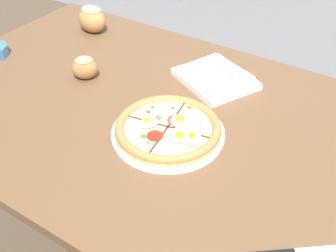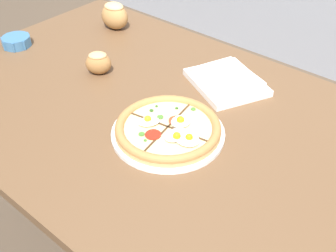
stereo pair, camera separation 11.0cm
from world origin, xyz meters
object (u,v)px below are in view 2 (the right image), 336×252
object	(u,v)px
ramekin_bowl	(16,41)
bread_piece_near	(98,63)
napkin_folded	(227,81)
bread_piece_mid	(115,15)
pizza	(168,129)
dining_table	(164,136)

from	to	relation	value
ramekin_bowl	bread_piece_near	size ratio (longest dim) A/B	1.03
bread_piece_near	napkin_folded	bearing A→B (deg)	30.12
bread_piece_mid	ramekin_bowl	bearing A→B (deg)	-116.24
ramekin_bowl	bread_piece_near	distance (m)	0.37
pizza	ramekin_bowl	distance (m)	0.74
dining_table	napkin_folded	world-z (taller)	napkin_folded
pizza	napkin_folded	bearing A→B (deg)	94.00
bread_piece_near	bread_piece_mid	distance (m)	0.34
ramekin_bowl	bread_piece_near	xyz separation A→B (m)	(0.37, 0.06, 0.02)
bread_piece_near	pizza	bearing A→B (deg)	-14.61
bread_piece_mid	dining_table	bearing A→B (deg)	-30.69
bread_piece_near	bread_piece_mid	bearing A→B (deg)	127.05
pizza	ramekin_bowl	bearing A→B (deg)	177.29
pizza	bread_piece_near	size ratio (longest dim) A/B	2.91
napkin_folded	bread_piece_mid	size ratio (longest dim) A/B	2.46
pizza	ramekin_bowl	xyz separation A→B (m)	(-0.74, 0.04, -0.00)
bread_piece_near	ramekin_bowl	bearing A→B (deg)	-170.26
dining_table	pizza	xyz separation A→B (m)	(0.07, -0.07, 0.10)
ramekin_bowl	bread_piece_near	bearing A→B (deg)	9.74
ramekin_bowl	bread_piece_mid	size ratio (longest dim) A/B	0.91
dining_table	bread_piece_mid	world-z (taller)	bread_piece_mid
pizza	napkin_folded	xyz separation A→B (m)	(-0.02, 0.30, -0.00)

